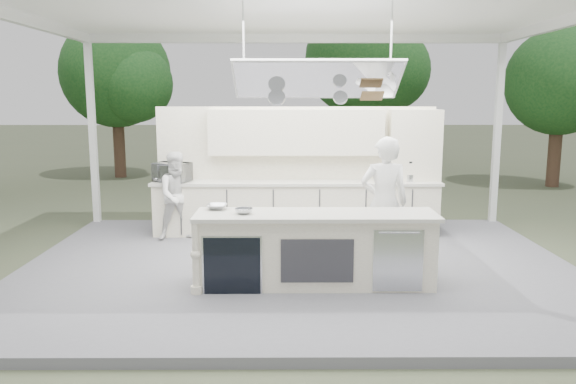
{
  "coord_description": "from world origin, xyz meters",
  "views": [
    {
      "loc": [
        -0.19,
        -7.93,
        2.53
      ],
      "look_at": [
        -0.15,
        0.4,
        1.12
      ],
      "focal_mm": 35.0,
      "sensor_mm": 36.0,
      "label": 1
    }
  ],
  "objects_px": {
    "head_chef": "(384,203)",
    "sous_chef": "(178,196)",
    "demo_island": "(314,249)",
    "back_counter": "(296,207)"
  },
  "relations": [
    {
      "from": "head_chef",
      "to": "sous_chef",
      "type": "height_order",
      "value": "head_chef"
    },
    {
      "from": "head_chef",
      "to": "sous_chef",
      "type": "distance_m",
      "value": 3.63
    },
    {
      "from": "back_counter",
      "to": "head_chef",
      "type": "distance_m",
      "value": 2.42
    },
    {
      "from": "back_counter",
      "to": "sous_chef",
      "type": "xyz_separation_m",
      "value": [
        -2.02,
        -0.38,
        0.28
      ]
    },
    {
      "from": "sous_chef",
      "to": "head_chef",
      "type": "bearing_deg",
      "value": -50.23
    },
    {
      "from": "demo_island",
      "to": "back_counter",
      "type": "relative_size",
      "value": 0.61
    },
    {
      "from": "back_counter",
      "to": "sous_chef",
      "type": "distance_m",
      "value": 2.08
    },
    {
      "from": "back_counter",
      "to": "head_chef",
      "type": "relative_size",
      "value": 2.71
    },
    {
      "from": "demo_island",
      "to": "sous_chef",
      "type": "height_order",
      "value": "sous_chef"
    },
    {
      "from": "back_counter",
      "to": "head_chef",
      "type": "xyz_separation_m",
      "value": [
        1.21,
        -2.04,
        0.46
      ]
    }
  ]
}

